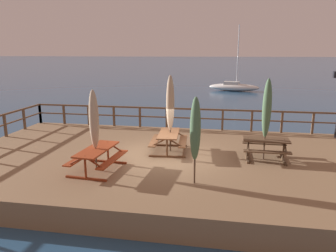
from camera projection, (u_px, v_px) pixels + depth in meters
name	position (u px, v px, depth m)	size (l,w,h in m)	color
ground_plane	(165.00, 174.00, 12.47)	(600.00, 600.00, 0.00)	navy
wooden_deck	(165.00, 165.00, 12.38)	(16.04, 9.16, 0.77)	#846647
railing_waterside_far	(180.00, 115.00, 16.38)	(15.84, 0.10, 1.09)	brown
picnic_table_back_right	(266.00, 145.00, 11.78)	(1.67, 1.43, 0.78)	brown
picnic_table_mid_left	(169.00, 138.00, 12.66)	(1.54, 1.94, 0.78)	brown
picnic_table_front_left	(97.00, 154.00, 10.61)	(1.56, 2.10, 0.78)	#993819
patio_umbrella_tall_front	(267.00, 109.00, 11.45)	(0.32, 0.32, 2.99)	#4C3828
patio_umbrella_short_back	(170.00, 104.00, 12.41)	(0.32, 0.32, 3.03)	#4C3828
patio_umbrella_short_front	(94.00, 120.00, 10.37)	(0.32, 0.32, 2.72)	#4C3828
patio_umbrella_tall_back_left	(195.00, 129.00, 9.31)	(0.32, 0.32, 2.65)	#4C3828
sailboat_distant	(234.00, 87.00, 38.62)	(6.20, 2.66, 7.72)	white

